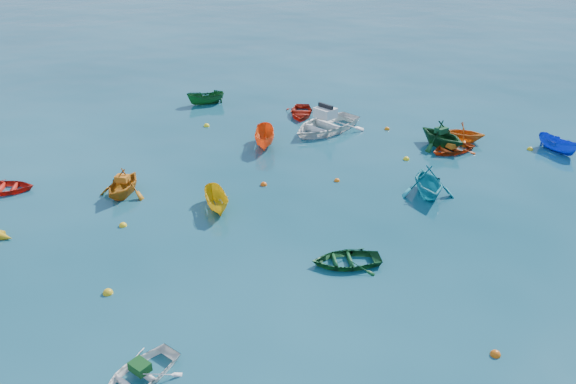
{
  "coord_description": "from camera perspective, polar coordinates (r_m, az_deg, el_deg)",
  "views": [
    {
      "loc": [
        2.37,
        -18.91,
        12.61
      ],
      "look_at": [
        0.0,
        5.0,
        0.4
      ],
      "focal_mm": 35.0,
      "sensor_mm": 36.0,
      "label": 1
    }
  ],
  "objects": [
    {
      "name": "ground",
      "position": [
        22.85,
        -1.24,
        -6.56
      ],
      "size": [
        160.0,
        160.0,
        0.0
      ],
      "primitive_type": "plane",
      "color": "#0A3848",
      "rests_on": "ground"
    },
    {
      "name": "dinghy_white_near",
      "position": [
        18.26,
        -14.91,
        -17.89
      ],
      "size": [
        3.04,
        3.28,
        0.55
      ],
      "primitive_type": "imported",
      "rotation": [
        0.0,
        0.0,
        -0.56
      ],
      "color": "white",
      "rests_on": "ground"
    },
    {
      "name": "dinghy_orange_w",
      "position": [
        28.72,
        -16.3,
        -0.28
      ],
      "size": [
        2.69,
        3.02,
        1.44
      ],
      "primitive_type": "imported",
      "rotation": [
        0.0,
        0.0,
        -0.13
      ],
      "color": "#BE6B11",
      "rests_on": "ground"
    },
    {
      "name": "sampan_yellow_mid",
      "position": [
        26.51,
        -7.17,
        -1.69
      ],
      "size": [
        1.91,
        2.76,
        1.0
      ],
      "primitive_type": "imported",
      "rotation": [
        0.0,
        0.0,
        0.4
      ],
      "color": "gold",
      "rests_on": "ground"
    },
    {
      "name": "dinghy_green_e",
      "position": [
        22.53,
        5.89,
        -7.25
      ],
      "size": [
        3.09,
        2.49,
        0.57
      ],
      "primitive_type": "imported",
      "rotation": [
        0.0,
        0.0,
        -1.36
      ],
      "color": "#114B21",
      "rests_on": "ground"
    },
    {
      "name": "dinghy_cyan_se",
      "position": [
        28.44,
        13.92,
        -0.23
      ],
      "size": [
        2.97,
        3.32,
        1.58
      ],
      "primitive_type": "imported",
      "rotation": [
        0.0,
        0.0,
        0.14
      ],
      "color": "teal",
      "rests_on": "ground"
    },
    {
      "name": "dinghy_red_nw",
      "position": [
        31.27,
        -26.82,
        0.07
      ],
      "size": [
        3.21,
        2.58,
        0.59
      ],
      "primitive_type": "imported",
      "rotation": [
        0.0,
        0.0,
        1.77
      ],
      "color": "red",
      "rests_on": "ground"
    },
    {
      "name": "sampan_orange_n",
      "position": [
        33.38,
        -2.35,
        4.72
      ],
      "size": [
        1.45,
        3.16,
        1.19
      ],
      "primitive_type": "imported",
      "rotation": [
        0.0,
        0.0,
        0.1
      ],
      "color": "#F85917",
      "rests_on": "ground"
    },
    {
      "name": "dinghy_green_n",
      "position": [
        34.45,
        15.24,
        4.49
      ],
      "size": [
        4.07,
        4.13,
        1.65
      ],
      "primitive_type": "imported",
      "rotation": [
        0.0,
        0.0,
        0.68
      ],
      "color": "#0F411B",
      "rests_on": "ground"
    },
    {
      "name": "dinghy_red_ne",
      "position": [
        33.86,
        16.26,
        3.96
      ],
      "size": [
        3.39,
        3.16,
        0.57
      ],
      "primitive_type": "imported",
      "rotation": [
        0.0,
        0.0,
        -0.99
      ],
      "color": "#C23D10",
      "rests_on": "ground"
    },
    {
      "name": "sampan_blue_far",
      "position": [
        36.05,
        25.61,
        3.73
      ],
      "size": [
        2.28,
        2.7,
        1.01
      ],
      "primitive_type": "imported",
      "rotation": [
        0.0,
        0.0,
        0.6
      ],
      "color": "#1036C8",
      "rests_on": "ground"
    },
    {
      "name": "dinghy_red_far",
      "position": [
        38.47,
        1.33,
        7.8
      ],
      "size": [
        2.32,
        3.18,
        0.65
      ],
      "primitive_type": "imported",
      "rotation": [
        0.0,
        0.0,
        0.03
      ],
      "color": "red",
      "rests_on": "ground"
    },
    {
      "name": "dinghy_orange_far",
      "position": [
        35.63,
        17.3,
        4.96
      ],
      "size": [
        2.87,
        2.61,
        1.3
      ],
      "primitive_type": "imported",
      "rotation": [
        0.0,
        0.0,
        1.35
      ],
      "color": "orange",
      "rests_on": "ground"
    },
    {
      "name": "sampan_green_far",
      "position": [
        41.14,
        -8.31,
        8.81
      ],
      "size": [
        2.85,
        1.99,
        1.03
      ],
      "primitive_type": "imported",
      "rotation": [
        0.0,
        0.0,
        -1.16
      ],
      "color": "#124D1F",
      "rests_on": "ground"
    },
    {
      "name": "motorboat_white",
      "position": [
        35.75,
        3.77,
        6.23
      ],
      "size": [
        6.04,
        6.21,
        1.65
      ],
      "primitive_type": "imported",
      "rotation": [
        0.0,
        0.0,
        -0.7
      ],
      "color": "white",
      "rests_on": "ground"
    },
    {
      "name": "tarp_green_a",
      "position": [
        18.01,
        -14.81,
        -16.78
      ],
      "size": [
        0.74,
        0.7,
        0.29
      ],
      "primitive_type": "cube",
      "rotation": [
        0.0,
        0.0,
        -0.56
      ],
      "color": "#114518",
      "rests_on": "dinghy_white_near"
    },
    {
      "name": "tarp_orange_a",
      "position": [
        28.38,
        -16.48,
        1.33
      ],
      "size": [
        0.68,
        0.55,
        0.3
      ],
      "primitive_type": "cube",
      "rotation": [
        0.0,
        0.0,
        -0.13
      ],
      "color": "orange",
      "rests_on": "dinghy_orange_w"
    },
    {
      "name": "tarp_green_b",
      "position": [
        34.16,
        15.31,
        6.07
      ],
      "size": [
        0.84,
        0.81,
        0.32
      ],
      "primitive_type": "cube",
      "rotation": [
        0.0,
        0.0,
        0.68
      ],
      "color": "#114523",
      "rests_on": "dinghy_green_n"
    },
    {
      "name": "tarp_orange_b",
      "position": [
        33.64,
        16.23,
        4.61
      ],
      "size": [
        0.72,
        0.76,
        0.29
      ],
      "primitive_type": "cube",
      "rotation": [
        0.0,
        0.0,
        -0.99
      ],
      "color": "#CE6915",
      "rests_on": "dinghy_red_ne"
    },
    {
      "name": "buoy_ye_a",
      "position": [
        21.88,
        -17.82,
        -9.77
      ],
      "size": [
        0.38,
        0.38,
        0.38
      ],
      "primitive_type": "sphere",
      "color": "gold",
      "rests_on": "ground"
    },
    {
      "name": "buoy_or_b",
      "position": [
        19.56,
        20.3,
        -15.26
      ],
      "size": [
        0.34,
        0.34,
        0.34
      ],
      "primitive_type": "sphere",
      "color": "#DD5C0C",
      "rests_on": "ground"
    },
    {
      "name": "buoy_ye_b",
      "position": [
        25.97,
        -16.42,
        -3.33
      ],
      "size": [
        0.35,
        0.35,
        0.35
      ],
      "primitive_type": "sphere",
      "color": "yellow",
      "rests_on": "ground"
    },
    {
      "name": "buoy_or_c",
      "position": [
        28.55,
        -2.49,
        0.7
      ],
      "size": [
        0.35,
        0.35,
        0.35
      ],
      "primitive_type": "sphere",
      "color": "#EB550C",
      "rests_on": "ground"
    },
    {
      "name": "buoy_ye_c",
      "position": [
        32.16,
        11.92,
        3.25
      ],
      "size": [
        0.36,
        0.36,
        0.36
      ],
      "primitive_type": "sphere",
      "color": "yellow",
      "rests_on": "ground"
    },
    {
      "name": "buoy_or_d",
      "position": [
        29.07,
        4.99,
        1.12
      ],
      "size": [
        0.3,
        0.3,
        0.3
      ],
      "primitive_type": "sphere",
      "color": "orange",
      "rests_on": "ground"
    },
    {
      "name": "buoy_ye_d",
      "position": [
        36.82,
        -8.27,
        6.62
      ],
      "size": [
        0.39,
        0.39,
        0.39
      ],
      "primitive_type": "sphere",
      "color": "yellow",
      "rests_on": "ground"
    },
    {
      "name": "buoy_or_e",
      "position": [
        36.45,
        10.03,
        6.28
      ],
      "size": [
        0.34,
        0.34,
        0.34
      ],
      "primitive_type": "sphere",
      "color": "orange",
      "rests_on": "ground"
    },
    {
      "name": "buoy_ye_e",
      "position": [
        35.69,
        23.36,
        3.96
      ],
      "size": [
        0.34,
        0.34,
        0.34
      ],
      "primitive_type": "sphere",
      "color": "gold",
      "rests_on": "ground"
    }
  ]
}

